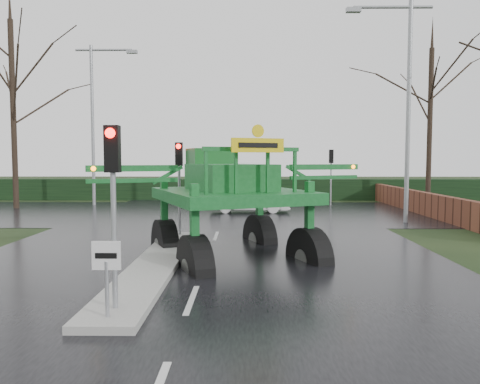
{
  "coord_description": "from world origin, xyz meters",
  "views": [
    {
      "loc": [
        1.11,
        -9.46,
        2.91
      ],
      "look_at": [
        0.96,
        3.59,
        2.0
      ],
      "focal_mm": 35.0,
      "sensor_mm": 36.0,
      "label": 1
    }
  ],
  "objects_px": {
    "traffic_signal_far": "(331,165)",
    "street_light_right": "(402,91)",
    "traffic_signal_near": "(113,177)",
    "street_light_left_far": "(97,110)",
    "white_sedan": "(250,213)",
    "keep_left_sign": "(106,267)",
    "traffic_signal_mid": "(179,168)",
    "crop_sprayer": "(192,184)"
  },
  "relations": [
    {
      "from": "traffic_signal_far",
      "to": "street_light_right",
      "type": "relative_size",
      "value": 0.35
    },
    {
      "from": "traffic_signal_near",
      "to": "traffic_signal_far",
      "type": "bearing_deg",
      "value": 69.64
    },
    {
      "from": "street_light_left_far",
      "to": "white_sedan",
      "type": "xyz_separation_m",
      "value": [
        9.54,
        -4.01,
        -5.99
      ]
    },
    {
      "from": "keep_left_sign",
      "to": "traffic_signal_mid",
      "type": "relative_size",
      "value": 0.38
    },
    {
      "from": "traffic_signal_near",
      "to": "street_light_left_far",
      "type": "distance_m",
      "value": 22.37
    },
    {
      "from": "traffic_signal_mid",
      "to": "crop_sprayer",
      "type": "bearing_deg",
      "value": -78.02
    },
    {
      "from": "traffic_signal_near",
      "to": "crop_sprayer",
      "type": "height_order",
      "value": "crop_sprayer"
    },
    {
      "from": "traffic_signal_mid",
      "to": "street_light_right",
      "type": "relative_size",
      "value": 0.35
    },
    {
      "from": "keep_left_sign",
      "to": "street_light_right",
      "type": "xyz_separation_m",
      "value": [
        9.49,
        13.5,
        4.93
      ]
    },
    {
      "from": "traffic_signal_near",
      "to": "white_sedan",
      "type": "relative_size",
      "value": 0.82
    },
    {
      "from": "street_light_left_far",
      "to": "white_sedan",
      "type": "bearing_deg",
      "value": -22.79
    },
    {
      "from": "traffic_signal_near",
      "to": "traffic_signal_mid",
      "type": "height_order",
      "value": "same"
    },
    {
      "from": "keep_left_sign",
      "to": "street_light_right",
      "type": "bearing_deg",
      "value": 54.88
    },
    {
      "from": "white_sedan",
      "to": "crop_sprayer",
      "type": "bearing_deg",
      "value": 172.05
    },
    {
      "from": "crop_sprayer",
      "to": "traffic_signal_near",
      "type": "bearing_deg",
      "value": -127.73
    },
    {
      "from": "keep_left_sign",
      "to": "street_light_right",
      "type": "height_order",
      "value": "street_light_right"
    },
    {
      "from": "traffic_signal_mid",
      "to": "white_sedan",
      "type": "xyz_separation_m",
      "value": [
        2.64,
        8.5,
        -2.59
      ]
    },
    {
      "from": "street_light_right",
      "to": "white_sedan",
      "type": "relative_size",
      "value": 2.31
    },
    {
      "from": "traffic_signal_mid",
      "to": "white_sedan",
      "type": "bearing_deg",
      "value": 72.72
    },
    {
      "from": "traffic_signal_far",
      "to": "street_light_left_far",
      "type": "bearing_deg",
      "value": 0.03
    },
    {
      "from": "traffic_signal_near",
      "to": "keep_left_sign",
      "type": "bearing_deg",
      "value": -90.0
    },
    {
      "from": "street_light_left_far",
      "to": "white_sedan",
      "type": "distance_m",
      "value": 11.96
    },
    {
      "from": "traffic_signal_far",
      "to": "street_light_left_far",
      "type": "relative_size",
      "value": 0.35
    },
    {
      "from": "traffic_signal_far",
      "to": "crop_sprayer",
      "type": "distance_m",
      "value": 18.53
    },
    {
      "from": "white_sedan",
      "to": "traffic_signal_near",
      "type": "bearing_deg",
      "value": 170.3
    },
    {
      "from": "traffic_signal_near",
      "to": "crop_sprayer",
      "type": "xyz_separation_m",
      "value": [
        1.0,
        3.78,
        -0.32
      ]
    },
    {
      "from": "traffic_signal_mid",
      "to": "street_light_right",
      "type": "height_order",
      "value": "street_light_right"
    },
    {
      "from": "keep_left_sign",
      "to": "white_sedan",
      "type": "xyz_separation_m",
      "value": [
        2.64,
        17.49,
        -1.06
      ]
    },
    {
      "from": "keep_left_sign",
      "to": "traffic_signal_far",
      "type": "bearing_deg",
      "value": 70.07
    },
    {
      "from": "traffic_signal_far",
      "to": "street_light_right",
      "type": "xyz_separation_m",
      "value": [
        1.69,
        -8.01,
        3.4
      ]
    },
    {
      "from": "crop_sprayer",
      "to": "street_light_left_far",
      "type": "bearing_deg",
      "value": 91.72
    },
    {
      "from": "keep_left_sign",
      "to": "crop_sprayer",
      "type": "xyz_separation_m",
      "value": [
        1.0,
        4.27,
        1.21
      ]
    },
    {
      "from": "traffic_signal_mid",
      "to": "street_light_left_far",
      "type": "height_order",
      "value": "street_light_left_far"
    },
    {
      "from": "crop_sprayer",
      "to": "keep_left_sign",
      "type": "bearing_deg",
      "value": -126.09
    },
    {
      "from": "traffic_signal_mid",
      "to": "street_light_right",
      "type": "bearing_deg",
      "value": 25.4
    },
    {
      "from": "street_light_right",
      "to": "crop_sprayer",
      "type": "height_order",
      "value": "street_light_right"
    },
    {
      "from": "traffic_signal_far",
      "to": "street_light_left_far",
      "type": "height_order",
      "value": "street_light_left_far"
    },
    {
      "from": "street_light_right",
      "to": "crop_sprayer",
      "type": "relative_size",
      "value": 1.26
    },
    {
      "from": "crop_sprayer",
      "to": "white_sedan",
      "type": "distance_m",
      "value": 13.51
    },
    {
      "from": "keep_left_sign",
      "to": "crop_sprayer",
      "type": "height_order",
      "value": "crop_sprayer"
    },
    {
      "from": "street_light_left_far",
      "to": "crop_sprayer",
      "type": "height_order",
      "value": "street_light_left_far"
    },
    {
      "from": "crop_sprayer",
      "to": "white_sedan",
      "type": "height_order",
      "value": "crop_sprayer"
    }
  ]
}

